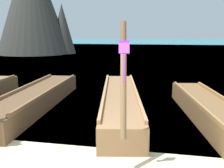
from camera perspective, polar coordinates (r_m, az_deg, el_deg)
name	(u,v)px	position (r m, az deg, el deg)	size (l,w,h in m)	color
sea_water	(157,44)	(65.63, 9.94, 8.68)	(120.00, 120.00, 0.00)	#147A89
longtail_boat_green_ribbon	(36,99)	(9.85, -16.46, -3.10)	(1.75, 7.11, 2.48)	brown
longtail_boat_violet_ribbon	(120,101)	(9.03, 1.81, -3.83)	(2.39, 7.56, 2.93)	olive
longtail_boat_orange_ribbon	(211,112)	(8.39, 21.06, -5.86)	(2.08, 6.69, 2.78)	brown
karst_rock	(34,0)	(36.42, -16.96, 17.32)	(10.09, 9.50, 14.12)	#383833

